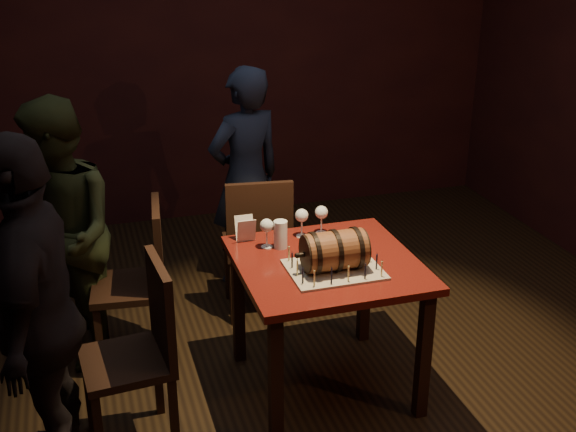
{
  "coord_description": "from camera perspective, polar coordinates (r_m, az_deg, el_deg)",
  "views": [
    {
      "loc": [
        -0.99,
        -3.19,
        2.35
      ],
      "look_at": [
        -0.01,
        0.05,
        0.95
      ],
      "focal_mm": 45.0,
      "sensor_mm": 36.0,
      "label": 1
    }
  ],
  "objects": [
    {
      "name": "person_left_front",
      "position": [
        3.23,
        -19.17,
        -7.47
      ],
      "size": [
        0.55,
        1.0,
        1.61
      ],
      "primitive_type": "imported",
      "rotation": [
        0.0,
        0.0,
        -1.74
      ],
      "color": "black",
      "rests_on": "ground"
    },
    {
      "name": "chair_left_rear",
      "position": [
        4.09,
        -11.44,
        -4.55
      ],
      "size": [
        0.44,
        0.44,
        0.93
      ],
      "color": "black",
      "rests_on": "ground"
    },
    {
      "name": "chair_left_front",
      "position": [
        3.45,
        -11.44,
        -9.98
      ],
      "size": [
        0.43,
        0.43,
        0.93
      ],
      "color": "black",
      "rests_on": "ground"
    },
    {
      "name": "chair_back",
      "position": [
        4.43,
        -2.38,
        -1.91
      ],
      "size": [
        0.45,
        0.45,
        0.93
      ],
      "color": "black",
      "rests_on": "ground"
    },
    {
      "name": "barrel_cake",
      "position": [
        3.51,
        3.69,
        -2.74
      ],
      "size": [
        0.36,
        0.21,
        0.21
      ],
      "color": "brown",
      "rests_on": "cake_board"
    },
    {
      "name": "birthday_candles",
      "position": [
        3.53,
        3.68,
        -3.57
      ],
      "size": [
        0.4,
        0.3,
        0.09
      ],
      "color": "#FBF496",
      "rests_on": "cake_board"
    },
    {
      "name": "menu_card",
      "position": [
        3.85,
        -3.39,
        -1.07
      ],
      "size": [
        0.1,
        0.05,
        0.13
      ],
      "primitive_type": null,
      "color": "white",
      "rests_on": "pub_table"
    },
    {
      "name": "pint_of_ale",
      "position": [
        3.76,
        -0.59,
        -1.51
      ],
      "size": [
        0.07,
        0.07,
        0.15
      ],
      "color": "silver",
      "rests_on": "pub_table"
    },
    {
      "name": "person_back",
      "position": [
        4.81,
        -3.36,
        3.01
      ],
      "size": [
        0.63,
        0.51,
        1.5
      ],
      "primitive_type": "imported",
      "rotation": [
        0.0,
        0.0,
        3.47
      ],
      "color": "#1B2236",
      "rests_on": "ground"
    },
    {
      "name": "pub_table",
      "position": [
        3.7,
        3.05,
        -5.07
      ],
      "size": [
        0.9,
        0.9,
        0.75
      ],
      "color": "#480E0C",
      "rests_on": "ground"
    },
    {
      "name": "wine_glass_right",
      "position": [
        3.92,
        2.66,
        0.19
      ],
      "size": [
        0.07,
        0.07,
        0.16
      ],
      "color": "silver",
      "rests_on": "pub_table"
    },
    {
      "name": "wine_glass_left",
      "position": [
        3.75,
        -1.7,
        -0.86
      ],
      "size": [
        0.07,
        0.07,
        0.16
      ],
      "color": "silver",
      "rests_on": "pub_table"
    },
    {
      "name": "room_shell",
      "position": [
        3.47,
        0.37,
        6.59
      ],
      "size": [
        5.04,
        5.04,
        2.8
      ],
      "color": "black",
      "rests_on": "ground"
    },
    {
      "name": "wine_glass_mid",
      "position": [
        3.87,
        1.09,
        -0.06
      ],
      "size": [
        0.07,
        0.07,
        0.16
      ],
      "color": "silver",
      "rests_on": "pub_table"
    },
    {
      "name": "cake_board",
      "position": [
        3.55,
        3.66,
        -4.24
      ],
      "size": [
        0.45,
        0.35,
        0.01
      ],
      "primitive_type": "cube",
      "color": "#A59785",
      "rests_on": "pub_table"
    },
    {
      "name": "person_left_rear",
      "position": [
        4.11,
        -17.54,
        -1.49
      ],
      "size": [
        0.73,
        0.85,
        1.51
      ],
      "primitive_type": "imported",
      "rotation": [
        0.0,
        0.0,
        -1.32
      ],
      "color": "#2F371B",
      "rests_on": "ground"
    }
  ]
}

